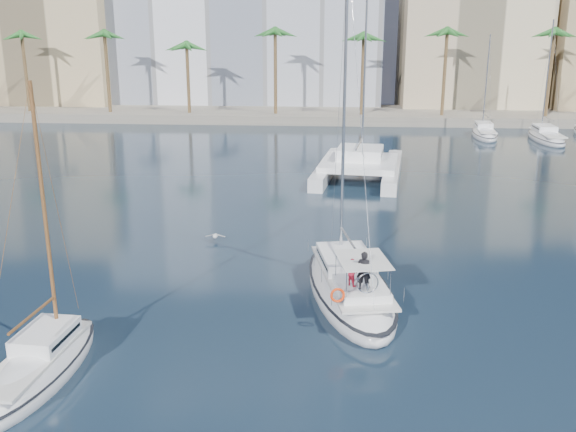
{
  "coord_description": "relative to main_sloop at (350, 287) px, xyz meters",
  "views": [
    {
      "loc": [
        2.56,
        -29.52,
        12.51
      ],
      "look_at": [
        0.23,
        1.5,
        3.29
      ],
      "focal_mm": 40.0,
      "sensor_mm": 36.0,
      "label": 1
    }
  ],
  "objects": [
    {
      "name": "catamaran",
      "position": [
        1.28,
        26.05,
        0.67
      ],
      "size": [
        8.48,
        14.46,
        19.8
      ],
      "rotation": [
        0.0,
        0.0,
        -0.12
      ],
      "color": "silver",
      "rests_on": "ground"
    },
    {
      "name": "main_sloop",
      "position": [
        0.0,
        0.0,
        0.0
      ],
      "size": [
        5.61,
        11.64,
        16.59
      ],
      "rotation": [
        0.0,
        0.0,
        0.19
      ],
      "color": "silver",
      "rests_on": "ground"
    },
    {
      "name": "moored_yacht_b",
      "position": [
        23.12,
        45.93,
        -0.52
      ],
      "size": [
        3.32,
        10.83,
        13.72
      ],
      "primitive_type": null,
      "rotation": [
        0.0,
        0.0,
        -0.02
      ],
      "color": "silver",
      "rests_on": "ground"
    },
    {
      "name": "building_tan_left",
      "position": [
        -45.38,
        69.93,
        10.48
      ],
      "size": [
        22.0,
        14.0,
        22.0
      ],
      "primitive_type": "cube",
      "color": "tan",
      "rests_on": "ground"
    },
    {
      "name": "seagull",
      "position": [
        -7.96,
        7.78,
        -0.17
      ],
      "size": [
        1.23,
        0.53,
        0.23
      ],
      "color": "silver",
      "rests_on": "ground"
    },
    {
      "name": "quay",
      "position": [
        -3.38,
        61.93,
        0.08
      ],
      "size": [
        120.0,
        14.0,
        1.2
      ],
      "primitive_type": "cube",
      "color": "gray",
      "rests_on": "ground"
    },
    {
      "name": "ground",
      "position": [
        -3.38,
        0.93,
        -0.52
      ],
      "size": [
        160.0,
        160.0,
        0.0
      ],
      "primitive_type": "plane",
      "color": "black",
      "rests_on": "ground"
    },
    {
      "name": "moored_yacht_a",
      "position": [
        16.62,
        47.93,
        -0.52
      ],
      "size": [
        3.37,
        9.52,
        11.9
      ],
      "primitive_type": null,
      "rotation": [
        0.0,
        0.0,
        -0.07
      ],
      "color": "silver",
      "rests_on": "ground"
    },
    {
      "name": "small_sloop",
      "position": [
        -11.6,
        -8.21,
        -0.1
      ],
      "size": [
        3.02,
        8.05,
        11.35
      ],
      "rotation": [
        0.0,
        0.0,
        -0.07
      ],
      "color": "silver",
      "rests_on": "ground"
    },
    {
      "name": "building_modern",
      "position": [
        -15.38,
        73.93,
        13.48
      ],
      "size": [
        42.0,
        16.0,
        28.0
      ],
      "primitive_type": "cube",
      "color": "silver",
      "rests_on": "ground"
    },
    {
      "name": "building_beige",
      "position": [
        18.62,
        70.93,
        9.48
      ],
      "size": [
        20.0,
        14.0,
        20.0
      ],
      "primitive_type": "cube",
      "color": "beige",
      "rests_on": "ground"
    },
    {
      "name": "palm_centre",
      "position": [
        -3.38,
        57.93,
        9.76
      ],
      "size": [
        3.6,
        3.6,
        12.3
      ],
      "color": "brown",
      "rests_on": "ground"
    },
    {
      "name": "palm_left",
      "position": [
        -37.38,
        57.93,
        9.76
      ],
      "size": [
        3.6,
        3.6,
        12.3
      ],
      "color": "brown",
      "rests_on": "ground"
    }
  ]
}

